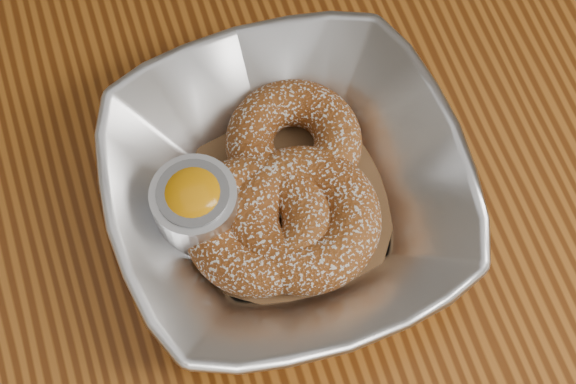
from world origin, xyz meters
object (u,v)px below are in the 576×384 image
object	(u,v)px
serving_bowl	(288,193)
ramekin	(196,206)
donut_back	(294,142)
donut_extra	(259,224)
donut_front	(303,219)
table	(448,305)

from	to	relation	value
serving_bowl	ramekin	bearing A→B (deg)	174.38
donut_back	ramekin	bearing A→B (deg)	-158.84
donut_extra	serving_bowl	bearing A→B (deg)	30.13
donut_front	donut_extra	xyz separation A→B (m)	(-0.03, 0.01, -0.00)
table	serving_bowl	xyz separation A→B (m)	(-0.11, 0.08, 0.13)
donut_back	donut_extra	bearing A→B (deg)	-129.07
donut_back	serving_bowl	bearing A→B (deg)	-113.95
donut_front	donut_extra	distance (m)	0.03
serving_bowl	donut_extra	xyz separation A→B (m)	(-0.02, -0.01, -0.00)
donut_front	ramekin	size ratio (longest dim) A/B	1.77
donut_extra	ramekin	size ratio (longest dim) A/B	1.71
serving_bowl	donut_back	bearing A→B (deg)	66.05
donut_back	donut_extra	distance (m)	0.06
serving_bowl	ramekin	size ratio (longest dim) A/B	4.06
serving_bowl	donut_back	size ratio (longest dim) A/B	2.53
serving_bowl	donut_front	size ratio (longest dim) A/B	2.29
donut_back	ramekin	distance (m)	0.08
donut_back	table	bearing A→B (deg)	-51.22
ramekin	serving_bowl	bearing A→B (deg)	-5.62
donut_back	ramekin	size ratio (longest dim) A/B	1.60
table	donut_front	world-z (taller)	donut_front
table	donut_back	bearing A→B (deg)	128.78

